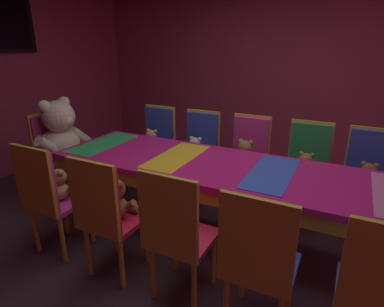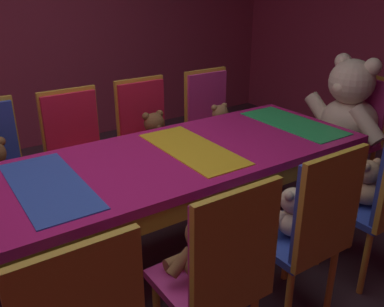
{
  "view_description": "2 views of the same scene",
  "coord_description": "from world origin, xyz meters",
  "px_view_note": "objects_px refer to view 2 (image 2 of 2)",
  "views": [
    {
      "loc": [
        -2.31,
        -0.9,
        1.71
      ],
      "look_at": [
        0.05,
        0.3,
        0.78
      ],
      "focal_mm": 29.42,
      "sensor_mm": 36.0,
      "label": 1
    },
    {
      "loc": [
        1.91,
        -0.86,
        1.68
      ],
      "look_at": [
        0.05,
        0.39,
        0.74
      ],
      "focal_mm": 38.93,
      "sensor_mm": 36.0,
      "label": 2
    }
  ],
  "objects_px": {
    "banquet_table": "(128,179)",
    "teddy_left_3": "(155,135)",
    "chair_left_2": "(76,145)",
    "throne_chair": "(358,123)",
    "chair_right_2": "(223,268)",
    "teddy_right_2": "(202,251)",
    "teddy_right_4": "(365,185)",
    "chair_left_4": "(210,116)",
    "teddy_right_3": "(291,214)",
    "chair_left_3": "(146,129)",
    "king_teddy_bear": "(347,108)",
    "teddy_left_4": "(220,123)",
    "chair_right_3": "(314,223)"
  },
  "relations": [
    {
      "from": "teddy_right_3",
      "to": "king_teddy_bear",
      "type": "xyz_separation_m",
      "value": [
        -0.67,
        1.3,
        0.18
      ]
    },
    {
      "from": "chair_right_2",
      "to": "chair_right_3",
      "type": "xyz_separation_m",
      "value": [
        -0.02,
        0.57,
        0.0
      ]
    },
    {
      "from": "teddy_left_4",
      "to": "chair_left_4",
      "type": "bearing_deg",
      "value": -180.0
    },
    {
      "from": "banquet_table",
      "to": "teddy_right_2",
      "type": "bearing_deg",
      "value": 0.95
    },
    {
      "from": "chair_right_2",
      "to": "teddy_right_2",
      "type": "height_order",
      "value": "chair_right_2"
    },
    {
      "from": "chair_left_3",
      "to": "throne_chair",
      "type": "relative_size",
      "value": 1.0
    },
    {
      "from": "king_teddy_bear",
      "to": "teddy_right_3",
      "type": "bearing_deg",
      "value": 27.34
    },
    {
      "from": "banquet_table",
      "to": "chair_left_4",
      "type": "distance_m",
      "value": 1.43
    },
    {
      "from": "chair_left_2",
      "to": "teddy_left_4",
      "type": "height_order",
      "value": "chair_left_2"
    },
    {
      "from": "teddy_right_2",
      "to": "teddy_left_4",
      "type": "bearing_deg",
      "value": -40.18
    },
    {
      "from": "chair_right_3",
      "to": "king_teddy_bear",
      "type": "relative_size",
      "value": 1.34
    },
    {
      "from": "banquet_table",
      "to": "chair_left_2",
      "type": "distance_m",
      "value": 0.82
    },
    {
      "from": "teddy_right_2",
      "to": "king_teddy_bear",
      "type": "relative_size",
      "value": 0.44
    },
    {
      "from": "banquet_table",
      "to": "teddy_left_3",
      "type": "distance_m",
      "value": 0.89
    },
    {
      "from": "teddy_right_2",
      "to": "teddy_right_3",
      "type": "height_order",
      "value": "teddy_right_2"
    },
    {
      "from": "chair_left_4",
      "to": "throne_chair",
      "type": "xyz_separation_m",
      "value": [
        0.82,
        0.88,
        0.0
      ]
    },
    {
      "from": "teddy_right_4",
      "to": "chair_left_3",
      "type": "bearing_deg",
      "value": 22.1
    },
    {
      "from": "teddy_right_4",
      "to": "teddy_right_2",
      "type": "bearing_deg",
      "value": 90.25
    },
    {
      "from": "chair_right_2",
      "to": "chair_left_3",
      "type": "bearing_deg",
      "value": -17.99
    },
    {
      "from": "banquet_table",
      "to": "chair_left_2",
      "type": "bearing_deg",
      "value": -178.95
    },
    {
      "from": "chair_right_2",
      "to": "chair_right_3",
      "type": "bearing_deg",
      "value": -87.76
    },
    {
      "from": "teddy_right_3",
      "to": "banquet_table",
      "type": "bearing_deg",
      "value": 41.0
    },
    {
      "from": "chair_right_2",
      "to": "throne_chair",
      "type": "distance_m",
      "value": 2.21
    },
    {
      "from": "chair_left_2",
      "to": "teddy_right_4",
      "type": "height_order",
      "value": "chair_left_2"
    },
    {
      "from": "teddy_right_2",
      "to": "teddy_right_3",
      "type": "xyz_separation_m",
      "value": [
        -0.02,
        0.57,
        -0.02
      ]
    },
    {
      "from": "chair_left_2",
      "to": "teddy_right_4",
      "type": "xyz_separation_m",
      "value": [
        1.5,
        1.19,
        -0.02
      ]
    },
    {
      "from": "chair_left_3",
      "to": "teddy_right_4",
      "type": "distance_m",
      "value": 1.65
    },
    {
      "from": "chair_left_2",
      "to": "throne_chair",
      "type": "xyz_separation_m",
      "value": [
        0.81,
        2.07,
        0.0
      ]
    },
    {
      "from": "king_teddy_bear",
      "to": "teddy_right_4",
      "type": "bearing_deg",
      "value": 44.17
    },
    {
      "from": "teddy_left_4",
      "to": "king_teddy_bear",
      "type": "bearing_deg",
      "value": 46.23
    },
    {
      "from": "chair_left_3",
      "to": "king_teddy_bear",
      "type": "relative_size",
      "value": 1.34
    },
    {
      "from": "chair_left_4",
      "to": "teddy_right_4",
      "type": "distance_m",
      "value": 1.51
    },
    {
      "from": "teddy_right_4",
      "to": "chair_left_4",
      "type": "bearing_deg",
      "value": 0.21
    },
    {
      "from": "teddy_right_3",
      "to": "teddy_right_4",
      "type": "distance_m",
      "value": 0.59
    },
    {
      "from": "throne_chair",
      "to": "king_teddy_bear",
      "type": "relative_size",
      "value": 1.34
    },
    {
      "from": "banquet_table",
      "to": "teddy_left_3",
      "type": "height_order",
      "value": "teddy_left_3"
    },
    {
      "from": "teddy_right_3",
      "to": "king_teddy_bear",
      "type": "height_order",
      "value": "king_teddy_bear"
    },
    {
      "from": "chair_right_2",
      "to": "teddy_right_2",
      "type": "bearing_deg",
      "value": -0.0
    },
    {
      "from": "chair_left_2",
      "to": "teddy_left_3",
      "type": "height_order",
      "value": "chair_left_2"
    },
    {
      "from": "chair_right_2",
      "to": "teddy_right_4",
      "type": "xyz_separation_m",
      "value": [
        -0.15,
        1.16,
        -0.02
      ]
    },
    {
      "from": "chair_left_3",
      "to": "teddy_right_3",
      "type": "xyz_separation_m",
      "value": [
        1.51,
        0.03,
        -0.02
      ]
    },
    {
      "from": "teddy_left_4",
      "to": "chair_left_3",
      "type": "bearing_deg",
      "value": -104.53
    },
    {
      "from": "throne_chair",
      "to": "chair_right_3",
      "type": "bearing_deg",
      "value": 28.96
    },
    {
      "from": "teddy_right_3",
      "to": "king_teddy_bear",
      "type": "relative_size",
      "value": 0.39
    },
    {
      "from": "chair_left_3",
      "to": "chair_right_2",
      "type": "relative_size",
      "value": 1.0
    },
    {
      "from": "chair_right_2",
      "to": "teddy_right_3",
      "type": "bearing_deg",
      "value": -73.91
    },
    {
      "from": "teddy_left_4",
      "to": "throne_chair",
      "type": "relative_size",
      "value": 0.3
    },
    {
      "from": "chair_left_2",
      "to": "teddy_left_4",
      "type": "relative_size",
      "value": 3.36
    },
    {
      "from": "chair_left_2",
      "to": "teddy_right_3",
      "type": "xyz_separation_m",
      "value": [
        1.49,
        0.6,
        -0.02
      ]
    },
    {
      "from": "teddy_left_4",
      "to": "teddy_right_2",
      "type": "height_order",
      "value": "teddy_right_2"
    }
  ]
}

